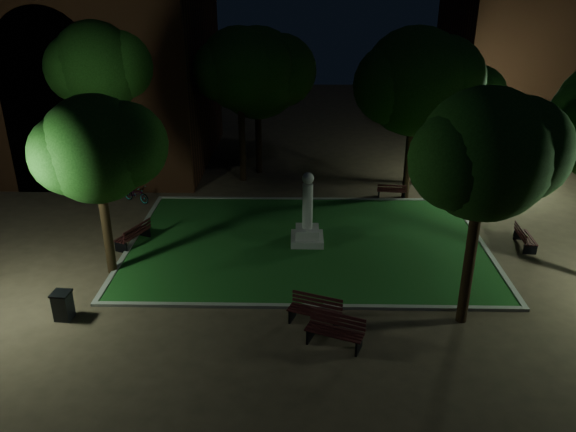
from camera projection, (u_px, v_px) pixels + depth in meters
name	position (u px, v px, depth m)	size (l,w,h in m)	color
ground	(307.00, 266.00, 22.61)	(80.00, 80.00, 0.00)	#4B3A2A
lawn	(307.00, 243.00, 24.43)	(15.00, 10.00, 0.08)	#1A4B19
lawn_kerb	(307.00, 243.00, 24.42)	(15.40, 10.40, 0.12)	slate
monument	(307.00, 224.00, 24.06)	(1.40, 1.40, 3.20)	gray
building_main	(34.00, 38.00, 32.62)	(20.00, 12.00, 15.00)	#442213
building_far	(570.00, 50.00, 38.21)	(16.00, 10.00, 12.00)	#442213
tree_west	(98.00, 149.00, 20.17)	(4.87, 3.98, 7.01)	black
tree_north_wl	(242.00, 69.00, 29.50)	(5.32, 4.34, 8.41)	black
tree_north_er	(418.00, 82.00, 27.11)	(6.45, 5.26, 8.65)	black
tree_ne	(461.00, 97.00, 29.32)	(4.65, 3.80, 6.78)	black
tree_se	(488.00, 155.00, 16.72)	(5.00, 4.08, 7.91)	black
tree_nw	(102.00, 66.00, 28.07)	(5.73, 4.67, 8.93)	black
tree_far_north	(259.00, 73.00, 30.91)	(6.18, 5.04, 8.29)	black
lamppost_nw	(115.00, 124.00, 31.21)	(1.18, 0.28, 4.43)	black
lamppost_ne	(505.00, 138.00, 29.76)	(1.18, 0.28, 3.96)	black
bench_near_left	(335.00, 332.00, 17.66)	(1.94, 1.26, 1.01)	black
bench_near_right	(315.00, 311.00, 18.73)	(1.88, 1.20, 0.97)	black
bench_left_side	(134.00, 235.00, 24.15)	(1.28, 1.90, 0.99)	black
bench_right_side	(524.00, 238.00, 24.03)	(0.64, 1.63, 0.88)	black
bench_far_side	(392.00, 191.00, 29.22)	(1.52, 0.66, 0.81)	black
trash_bin	(63.00, 305.00, 18.97)	(0.65, 0.65, 1.02)	black
bicycle	(136.00, 194.00, 28.77)	(0.58, 1.66, 0.87)	black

